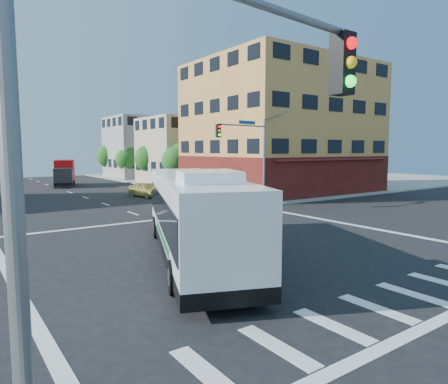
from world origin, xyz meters
TOP-DOWN VIEW (x-y plane):
  - ground at (0.00, 0.00)m, footprint 120.00×120.00m
  - sidewalk_ne at (35.00, 35.00)m, footprint 50.00×50.00m
  - corner_building_ne at (19.99, 18.48)m, footprint 18.10×15.44m
  - building_east_near at (16.98, 33.98)m, footprint 12.06×10.06m
  - building_east_far at (16.98, 47.98)m, footprint 12.06×10.06m
  - signal_mast_ne at (9.08, 10.62)m, footprint 7.91×1.13m
  - signal_mast_sw at (-9.08, -10.64)m, footprint 7.91×1.01m
  - street_tree_a at (11.90, 27.92)m, footprint 3.60×3.60m
  - street_tree_b at (11.90, 35.92)m, footprint 3.80×3.80m
  - street_tree_c at (11.90, 43.92)m, footprint 3.40×3.40m
  - street_tree_d at (11.90, 51.92)m, footprint 4.00×4.00m
  - transit_bus at (-2.55, -0.04)m, footprint 7.68×13.52m
  - box_truck at (1.55, 39.44)m, footprint 4.21×7.73m
  - parked_car at (5.13, 22.19)m, footprint 2.43×4.57m

SIDE VIEW (x-z plane):
  - ground at x=0.00m, z-range 0.00..0.00m
  - sidewalk_ne at x=35.00m, z-range 0.00..0.15m
  - parked_car at x=5.13m, z-range 0.00..1.48m
  - box_truck at x=1.55m, z-range -0.05..3.29m
  - transit_bus at x=-2.55m, z-range -0.04..3.93m
  - street_tree_c at x=11.90m, z-range 0.82..6.11m
  - street_tree_a at x=11.90m, z-range 0.83..6.35m
  - street_tree_b at x=11.90m, z-range 0.85..6.65m
  - street_tree_d at x=11.90m, z-range 0.87..6.90m
  - building_east_near at x=16.98m, z-range 0.01..9.01m
  - signal_mast_ne at x=9.08m, z-range 0.95..9.02m
  - signal_mast_sw at x=-9.08m, z-range 0.95..9.02m
  - building_east_far at x=16.98m, z-range 0.01..10.01m
  - corner_building_ne at x=19.99m, z-range -1.11..12.89m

